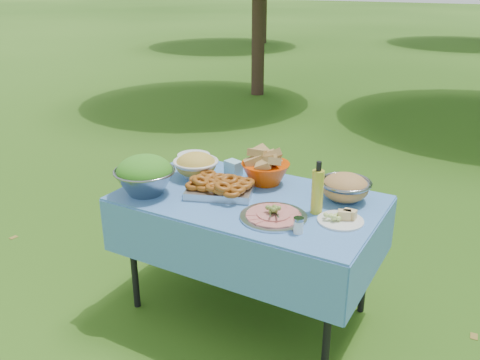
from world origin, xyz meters
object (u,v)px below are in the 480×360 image
oil_bottle (318,188)px  plate_stack (194,159)px  picnic_table (249,255)px  pasta_bowl_steel (345,187)px  bread_bowl (265,168)px  salad_bowl (145,175)px  charcuterie_platter (274,211)px

oil_bottle → plate_stack: bearing=162.5°
plate_stack → picnic_table: bearing=-27.8°
pasta_bowl_steel → oil_bottle: (-0.07, -0.24, 0.07)m
pasta_bowl_steel → bread_bowl: bearing=179.6°
bread_bowl → pasta_bowl_steel: bread_bowl is taller
salad_bowl → pasta_bowl_steel: (1.03, 0.48, -0.04)m
picnic_table → plate_stack: bearing=152.2°
picnic_table → charcuterie_platter: charcuterie_platter is taller
picnic_table → charcuterie_platter: size_ratio=4.14×
bread_bowl → pasta_bowl_steel: bearing=-0.4°
plate_stack → charcuterie_platter: (0.83, -0.48, 0.01)m
picnic_table → salad_bowl: (-0.55, -0.25, 0.49)m
charcuterie_platter → picnic_table: bearing=144.1°
plate_stack → pasta_bowl_steel: (1.07, -0.08, 0.05)m
picnic_table → salad_bowl: bearing=-155.7°
picnic_table → oil_bottle: (0.41, -0.00, 0.52)m
charcuterie_platter → oil_bottle: oil_bottle is taller
salad_bowl → plate_stack: salad_bowl is taller
salad_bowl → pasta_bowl_steel: bearing=25.0°
bread_bowl → charcuterie_platter: size_ratio=0.83×
plate_stack → oil_bottle: oil_bottle is taller
picnic_table → oil_bottle: 0.66m
salad_bowl → pasta_bowl_steel: salad_bowl is taller
salad_bowl → bread_bowl: bearing=42.3°
bread_bowl → oil_bottle: 0.49m
pasta_bowl_steel → charcuterie_platter: bearing=-121.1°
bread_bowl → pasta_bowl_steel: (0.50, -0.00, -0.02)m
picnic_table → plate_stack: plate_stack is taller
picnic_table → plate_stack: size_ratio=6.67×
pasta_bowl_steel → charcuterie_platter: (-0.24, -0.41, -0.04)m
salad_bowl → charcuterie_platter: size_ratio=0.99×
oil_bottle → salad_bowl: bearing=-165.8°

